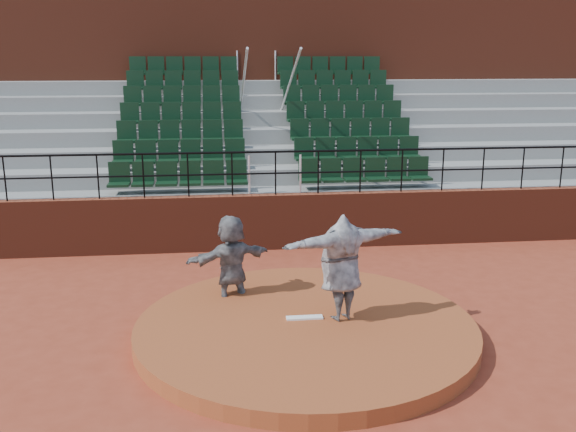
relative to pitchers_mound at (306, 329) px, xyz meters
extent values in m
plane|color=maroon|center=(0.00, 0.00, -0.12)|extent=(90.00, 90.00, 0.00)
cylinder|color=brown|center=(0.00, 0.00, 0.00)|extent=(5.50, 5.50, 0.25)
cube|color=white|center=(0.00, 0.15, 0.14)|extent=(0.60, 0.15, 0.03)
cube|color=maroon|center=(0.00, 5.00, 0.53)|extent=(24.00, 0.30, 1.30)
cylinder|color=black|center=(0.00, 5.00, 2.17)|extent=(24.00, 0.05, 0.05)
cylinder|color=black|center=(0.00, 5.00, 1.68)|extent=(24.00, 0.04, 0.04)
cylinder|color=black|center=(-6.00, 5.00, 1.67)|extent=(0.04, 0.04, 1.00)
cylinder|color=black|center=(-5.00, 5.00, 1.67)|extent=(0.04, 0.04, 1.00)
cylinder|color=black|center=(-4.00, 5.00, 1.67)|extent=(0.04, 0.04, 1.00)
cylinder|color=black|center=(-3.00, 5.00, 1.67)|extent=(0.04, 0.04, 1.00)
cylinder|color=black|center=(-2.00, 5.00, 1.67)|extent=(0.04, 0.04, 1.00)
cylinder|color=black|center=(-1.00, 5.00, 1.67)|extent=(0.04, 0.04, 1.00)
cylinder|color=black|center=(0.00, 5.00, 1.67)|extent=(0.04, 0.04, 1.00)
cylinder|color=black|center=(1.00, 5.00, 1.67)|extent=(0.04, 0.04, 1.00)
cylinder|color=black|center=(2.00, 5.00, 1.67)|extent=(0.04, 0.04, 1.00)
cylinder|color=black|center=(3.00, 5.00, 1.67)|extent=(0.04, 0.04, 1.00)
cylinder|color=black|center=(4.00, 5.00, 1.67)|extent=(0.04, 0.04, 1.00)
cylinder|color=black|center=(5.00, 5.00, 1.67)|extent=(0.04, 0.04, 1.00)
cylinder|color=black|center=(6.00, 5.00, 1.67)|extent=(0.04, 0.04, 1.00)
cylinder|color=black|center=(7.00, 5.00, 1.67)|extent=(0.04, 0.04, 1.00)
cube|color=gray|center=(0.00, 5.58, 0.53)|extent=(24.00, 0.85, 1.30)
cube|color=black|center=(-2.25, 5.59, 1.54)|extent=(3.30, 0.48, 0.72)
cube|color=black|center=(2.25, 5.59, 1.54)|extent=(3.30, 0.48, 0.72)
cube|color=gray|center=(0.00, 6.43, 0.73)|extent=(24.00, 0.85, 1.70)
cube|color=black|center=(-2.25, 6.44, 1.94)|extent=(3.30, 0.48, 0.72)
cube|color=black|center=(2.25, 6.44, 1.94)|extent=(3.30, 0.48, 0.72)
cube|color=gray|center=(0.00, 7.28, 0.93)|extent=(24.00, 0.85, 2.10)
cube|color=black|center=(-2.25, 7.29, 2.33)|extent=(3.30, 0.48, 0.72)
cube|color=black|center=(2.25, 7.29, 2.33)|extent=(3.30, 0.48, 0.72)
cube|color=gray|center=(0.00, 8.12, 1.12)|extent=(24.00, 0.85, 2.50)
cube|color=black|center=(-2.25, 8.13, 2.73)|extent=(3.30, 0.48, 0.72)
cube|color=black|center=(2.25, 8.13, 2.73)|extent=(3.30, 0.48, 0.72)
cube|color=gray|center=(0.00, 8.97, 1.33)|extent=(24.00, 0.85, 2.90)
cube|color=black|center=(-2.25, 8.98, 3.14)|extent=(3.30, 0.48, 0.72)
cube|color=black|center=(2.25, 8.98, 3.14)|extent=(3.30, 0.48, 0.72)
cube|color=gray|center=(0.00, 9.82, 1.52)|extent=(24.00, 0.85, 3.30)
cube|color=black|center=(-2.25, 9.83, 3.53)|extent=(3.30, 0.48, 0.72)
cube|color=black|center=(2.25, 9.83, 3.53)|extent=(3.30, 0.48, 0.72)
cube|color=gray|center=(0.00, 10.68, 1.73)|extent=(24.00, 0.85, 3.70)
cube|color=black|center=(-2.25, 10.69, 3.94)|extent=(3.30, 0.48, 0.72)
cube|color=black|center=(2.25, 10.69, 3.94)|extent=(3.30, 0.48, 0.72)
cylinder|color=silver|center=(-0.60, 8.12, 3.28)|extent=(0.06, 5.97, 2.46)
cylinder|color=silver|center=(0.60, 8.12, 3.28)|extent=(0.06, 5.97, 2.46)
cube|color=maroon|center=(0.00, 12.60, 3.43)|extent=(24.00, 3.00, 7.10)
imported|color=black|center=(0.58, 0.10, 1.01)|extent=(2.24, 1.27, 1.76)
imported|color=black|center=(-1.15, 1.43, 0.73)|extent=(1.66, 1.08, 1.71)
camera|label=1|loc=(-1.40, -9.53, 4.29)|focal=40.00mm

